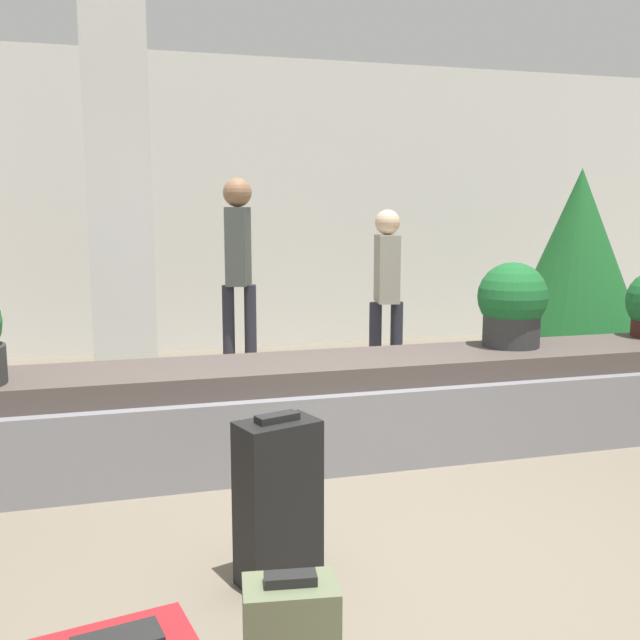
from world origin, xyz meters
TOP-DOWN VIEW (x-y plane):
  - ground_plane at (0.00, 0.00)m, footprint 18.00×18.00m
  - back_wall at (0.00, 5.22)m, footprint 18.00×0.06m
  - carousel at (0.00, 1.44)m, footprint 8.81×0.82m
  - pillar at (-1.17, 3.37)m, footprint 0.50×0.50m
  - suitcase_1 at (-0.59, -0.02)m, footprint 0.37×0.29m
  - potted_plant_0 at (1.38, 1.53)m, footprint 0.47×0.47m
  - traveler_0 at (1.06, 3.08)m, footprint 0.31×0.35m
  - traveler_1 at (-0.16, 3.59)m, footprint 0.31×0.36m
  - decorated_tree at (2.84, 2.88)m, footprint 1.39×1.39m

SIDE VIEW (x-z plane):
  - ground_plane at x=0.00m, z-range 0.00..0.00m
  - carousel at x=0.00m, z-range -0.01..0.61m
  - suitcase_1 at x=-0.59m, z-range -0.01..0.72m
  - potted_plant_0 at x=1.38m, z-range 0.62..1.20m
  - traveler_0 at x=1.06m, z-range 0.14..1.69m
  - decorated_tree at x=2.84m, z-range 0.09..2.01m
  - traveler_1 at x=-0.16m, z-range 0.20..2.03m
  - back_wall at x=0.00m, z-range 0.00..3.20m
  - pillar at x=-1.17m, z-range 0.00..3.20m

